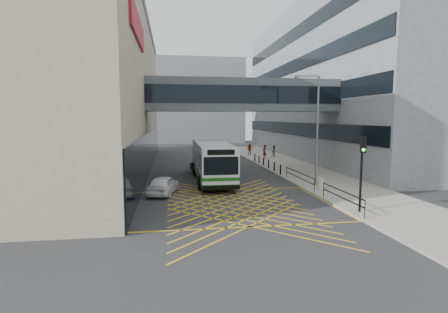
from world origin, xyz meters
name	(u,v)px	position (x,y,z in m)	size (l,w,h in m)	color
ground	(234,205)	(0.00, 0.00, 0.00)	(120.00, 120.00, 0.00)	#333335
building_whsmith	(23,91)	(-17.98, 16.00, 8.00)	(24.17, 42.00, 16.00)	#BAAB90
building_right	(374,84)	(23.98, 24.00, 10.00)	(24.09, 44.00, 20.00)	gray
building_far	(178,102)	(-2.00, 60.00, 9.00)	(28.00, 16.00, 18.00)	gray
skybridge	(242,96)	(3.00, 12.00, 7.50)	(20.00, 4.10, 3.00)	#4A4F54
pavement	(290,167)	(9.00, 15.00, 0.08)	(6.00, 54.00, 0.16)	#9F9A91
box_junction	(234,205)	(0.00, 0.00, 0.00)	(12.00, 9.00, 0.01)	gold
bus	(212,160)	(-0.34, 8.81, 1.77)	(3.03, 11.81, 3.31)	silver
car_white	(164,185)	(-4.38, 3.77, 0.68)	(1.75, 4.27, 1.36)	white
car_dark	(203,166)	(-0.72, 13.15, 0.66)	(1.66, 4.24, 1.33)	black
car_silver	(206,159)	(0.19, 19.14, 0.65)	(1.77, 4.19, 1.30)	#999AA1
traffic_light	(362,163)	(6.57, -3.33, 2.92)	(0.34, 0.51, 4.24)	black
street_lamp	(315,123)	(7.26, 4.79, 4.99)	(1.93, 0.57, 8.47)	slate
litter_bin	(320,184)	(6.96, 2.83, 0.59)	(0.50, 0.50, 0.86)	#ADA89E
kerb_railings	(316,183)	(6.15, 1.78, 0.88)	(0.05, 12.54, 1.00)	black
bollards	(266,163)	(6.25, 15.00, 0.61)	(0.14, 10.14, 0.90)	black
pedestrian_a	(264,152)	(8.07, 22.32, 1.06)	(0.71, 0.51, 1.79)	gray
pedestrian_b	(274,151)	(9.88, 23.96, 0.93)	(0.76, 0.44, 1.55)	gray
pedestrian_c	(250,149)	(7.28, 27.34, 0.94)	(0.92, 0.44, 1.56)	gray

